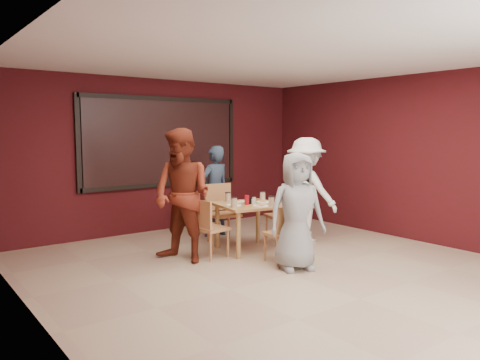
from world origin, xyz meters
TOP-DOWN VIEW (x-y plane):
  - floor at (0.00, 0.00)m, footprint 7.00×7.00m
  - window_blinds at (0.00, 3.45)m, footprint 3.00×0.02m
  - dining_table at (0.34, 1.31)m, footprint 1.07×1.07m
  - chair_front at (0.28, 0.44)m, footprint 0.44×0.44m
  - chair_back at (0.30, 2.00)m, footprint 0.54×0.54m
  - chair_left at (-0.43, 1.30)m, footprint 0.47×0.47m
  - chair_right at (1.11, 1.30)m, footprint 0.55×0.55m
  - diner_front at (0.22, 0.13)m, footprint 0.90×0.74m
  - diner_back at (0.48, 2.46)m, footprint 0.62×0.44m
  - diner_left at (-0.80, 1.38)m, footprint 1.00×1.12m
  - diner_right at (1.47, 1.20)m, footprint 0.82×1.22m

SIDE VIEW (x-z plane):
  - floor at x=0.00m, z-range 0.00..0.00m
  - chair_front at x=0.28m, z-range 0.05..0.87m
  - chair_left at x=-0.43m, z-range 0.06..0.92m
  - chair_right at x=1.11m, z-range 0.06..0.99m
  - chair_back at x=0.30m, z-range 0.06..1.04m
  - dining_table at x=0.34m, z-range 0.20..1.08m
  - diner_front at x=0.22m, z-range 0.00..1.58m
  - diner_back at x=0.48m, z-range 0.00..1.60m
  - diner_right at x=1.47m, z-range 0.00..1.74m
  - diner_left at x=-0.80m, z-range 0.00..1.89m
  - window_blinds at x=0.00m, z-range 0.90..2.40m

